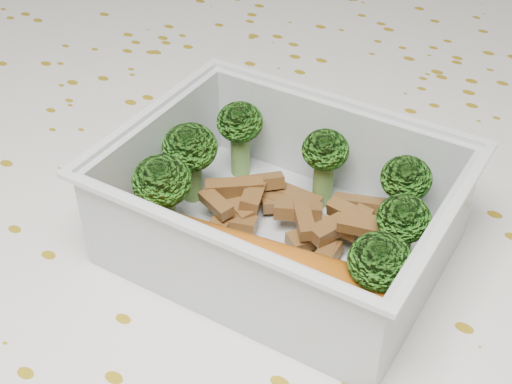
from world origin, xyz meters
The scene contains 6 objects.
dining_table centered at (0.00, 0.00, 0.67)m, with size 1.40×0.90×0.75m.
tablecloth centered at (0.00, 0.00, 0.72)m, with size 1.46×0.96×0.19m.
lunch_container centered at (0.03, 0.00, 0.78)m, with size 0.19×0.15×0.06m.
broccoli_florets centered at (0.03, 0.01, 0.79)m, with size 0.16×0.10×0.05m.
meat_pile centered at (0.03, 0.01, 0.77)m, with size 0.11×0.07×0.03m.
sausage centered at (0.04, -0.04, 0.78)m, with size 0.15×0.05×0.03m.
Camera 1 is at (0.18, -0.26, 1.03)m, focal length 50.00 mm.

